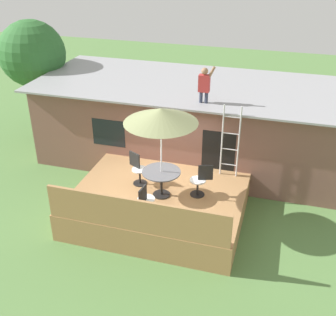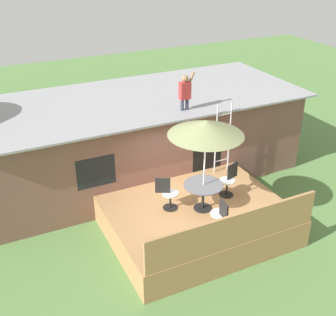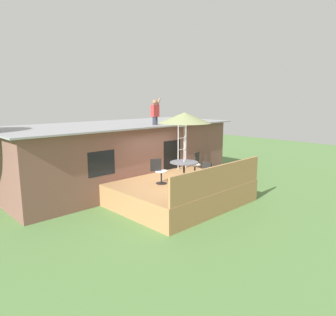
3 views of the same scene
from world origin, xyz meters
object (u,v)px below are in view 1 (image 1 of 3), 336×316
at_px(patio_table, 161,177).
at_px(patio_chair_left, 138,169).
at_px(patio_umbrella, 161,116).
at_px(person_figure, 205,83).
at_px(patio_chair_right, 200,180).
at_px(patio_chair_near, 145,201).
at_px(backyard_tree, 32,55).
at_px(step_ladder, 230,142).

xyz_separation_m(patio_table, patio_chair_left, (-0.83, 0.43, -0.13)).
height_order(patio_umbrella, person_figure, person_figure).
distance_m(patio_table, patio_chair_right, 1.06).
height_order(patio_umbrella, patio_chair_near, patio_umbrella).
bearing_deg(patio_chair_left, patio_umbrella, 0.00).
bearing_deg(patio_table, patio_umbrella, 104.04).
distance_m(patio_chair_near, backyard_tree, 8.42).
bearing_deg(step_ladder, patio_table, -134.62).
relative_size(patio_umbrella, person_figure, 2.29).
xyz_separation_m(patio_chair_right, backyard_tree, (-7.35, 3.98, 1.88)).
xyz_separation_m(patio_table, patio_umbrella, (-0.00, 0.00, 1.76)).
height_order(patio_chair_right, patio_chair_near, same).
xyz_separation_m(person_figure, patio_chair_near, (-0.73, -3.29, -2.08)).
bearing_deg(patio_umbrella, patio_table, -75.96).
bearing_deg(person_figure, patio_umbrella, -105.31).
xyz_separation_m(patio_umbrella, backyard_tree, (-6.34, 4.30, -0.01)).
xyz_separation_m(patio_umbrella, step_ladder, (1.57, 1.59, -1.25)).
relative_size(step_ladder, patio_chair_near, 2.39).
xyz_separation_m(step_ladder, backyard_tree, (-7.91, 2.71, 1.24)).
height_order(person_figure, backyard_tree, backyard_tree).
xyz_separation_m(patio_chair_near, backyard_tree, (-6.23, 5.33, 1.88)).
relative_size(patio_table, patio_chair_near, 1.13).
distance_m(step_ladder, patio_chair_near, 3.18).
bearing_deg(patio_chair_left, patio_chair_near, -36.34).
xyz_separation_m(patio_table, patio_chair_right, (1.01, 0.31, -0.13)).
distance_m(step_ladder, backyard_tree, 8.45).
relative_size(patio_table, step_ladder, 0.47).
height_order(patio_chair_right, backyard_tree, backyard_tree).
bearing_deg(patio_table, person_figure, 74.69).
relative_size(step_ladder, backyard_tree, 0.50).
height_order(patio_chair_left, backyard_tree, backyard_tree).
height_order(patio_table, patio_umbrella, patio_umbrella).
height_order(patio_umbrella, backyard_tree, backyard_tree).
height_order(step_ladder, backyard_tree, backyard_tree).
height_order(patio_table, step_ladder, step_ladder).
distance_m(patio_umbrella, person_figure, 2.35).
bearing_deg(patio_chair_right, backyard_tree, -45.72).
xyz_separation_m(person_figure, backyard_tree, (-6.96, 2.04, -0.20)).
bearing_deg(patio_chair_right, step_ladder, -130.99).
distance_m(patio_umbrella, patio_chair_near, 2.16).
height_order(person_figure, patio_chair_left, person_figure).
xyz_separation_m(person_figure, patio_chair_left, (-1.45, -1.83, -2.08)).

